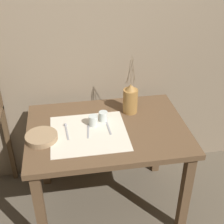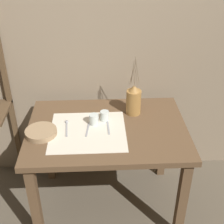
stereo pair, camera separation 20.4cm
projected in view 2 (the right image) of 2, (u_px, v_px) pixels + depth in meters
name	position (u px, v px, depth m)	size (l,w,h in m)	color
ground_plane	(108.00, 203.00, 2.50)	(12.00, 12.00, 0.00)	brown
stone_wall_back	(104.00, 37.00, 2.28)	(7.00, 0.06, 2.40)	gray
wooden_table	(107.00, 140.00, 2.16)	(1.08, 0.77, 0.73)	brown
linen_cloth	(88.00, 131.00, 2.07)	(0.50, 0.46, 0.00)	beige
pitcher_with_flowers	(134.00, 100.00, 2.21)	(0.11, 0.11, 0.44)	olive
wooden_bowl	(41.00, 132.00, 2.03)	(0.21, 0.21, 0.04)	#9E7F5B
glass_tumbler_near	(94.00, 119.00, 2.12)	(0.06, 0.06, 0.07)	silver
glass_tumbler_far	(105.00, 116.00, 2.16)	(0.06, 0.06, 0.07)	silver
spoon_outer	(67.00, 125.00, 2.12)	(0.03, 0.18, 0.02)	#939399
fork_inner	(88.00, 129.00, 2.08)	(0.03, 0.17, 0.00)	#939399
spoon_inner	(108.00, 123.00, 2.14)	(0.02, 0.18, 0.02)	#939399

